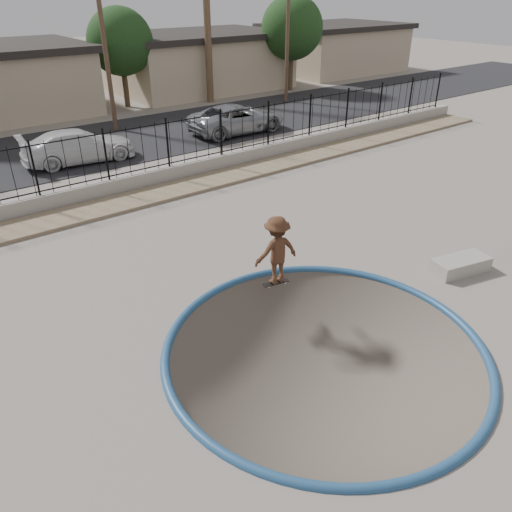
{
  "coord_description": "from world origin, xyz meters",
  "views": [
    {
      "loc": [
        -6.36,
        -6.83,
        6.96
      ],
      "look_at": [
        0.43,
        2.0,
        0.85
      ],
      "focal_mm": 35.0,
      "sensor_mm": 36.0,
      "label": 1
    }
  ],
  "objects": [
    {
      "name": "bowl_pit",
      "position": [
        0.0,
        -1.0,
        0.0
      ],
      "size": [
        6.84,
        6.84,
        1.8
      ],
      "primitive_type": null,
      "color": "#53493F",
      "rests_on": "ground"
    },
    {
      "name": "skater",
      "position": [
        0.84,
        1.67,
        0.92
      ],
      "size": [
        1.28,
        0.86,
        1.84
      ],
      "primitive_type": "imported",
      "rotation": [
        0.0,
        0.0,
        2.99
      ],
      "color": "brown",
      "rests_on": "ground"
    },
    {
      "name": "coping_ring",
      "position": [
        0.0,
        -1.0,
        0.0
      ],
      "size": [
        7.04,
        7.04,
        0.2
      ],
      "primitive_type": "torus",
      "color": "#254F7B",
      "rests_on": "ground"
    },
    {
      "name": "concrete_ledge",
      "position": [
        5.27,
        -0.87,
        0.2
      ],
      "size": [
        1.72,
        1.06,
        0.4
      ],
      "primitive_type": "cube",
      "rotation": [
        0.0,
        0.0,
        -0.24
      ],
      "color": "#A09A8E",
      "rests_on": "ground"
    },
    {
      "name": "utility_pole_right",
      "position": [
        16.0,
        19.0,
        4.7
      ],
      "size": [
        1.7,
        0.24,
        9.0
      ],
      "color": "#473323",
      "rests_on": "ground"
    },
    {
      "name": "ground",
      "position": [
        0.0,
        12.0,
        -1.1
      ],
      "size": [
        120.0,
        120.0,
        2.2
      ],
      "primitive_type": "cube",
      "color": "gray",
      "rests_on": "ground"
    },
    {
      "name": "street_tree_right",
      "position": [
        19.0,
        22.0,
        4.19
      ],
      "size": [
        4.32,
        4.32,
        6.36
      ],
      "color": "#473323",
      "rests_on": "ground"
    },
    {
      "name": "fence",
      "position": [
        0.0,
        10.3,
        1.5
      ],
      "size": [
        40.0,
        0.04,
        1.8
      ],
      "color": "black",
      "rests_on": "retaining_wall"
    },
    {
      "name": "retaining_wall",
      "position": [
        0.0,
        10.3,
        0.3
      ],
      "size": [
        42.0,
        0.45,
        0.6
      ],
      "primitive_type": "cube",
      "color": "gray",
      "rests_on": "ground"
    },
    {
      "name": "house_east",
      "position": [
        14.0,
        26.5,
        1.97
      ],
      "size": [
        12.6,
        8.6,
        3.9
      ],
      "color": "#C2AD8A",
      "rests_on": "ground"
    },
    {
      "name": "car_d",
      "position": [
        8.83,
        14.56,
        0.76
      ],
      "size": [
        5.24,
        2.53,
        1.44
      ],
      "primitive_type": "imported",
      "rotation": [
        0.0,
        0.0,
        1.54
      ],
      "color": "#92959A",
      "rests_on": "street"
    },
    {
      "name": "car_c",
      "position": [
        0.51,
        14.77,
        0.73
      ],
      "size": [
        4.95,
        2.38,
        1.39
      ],
      "primitive_type": "imported",
      "rotation": [
        0.0,
        0.0,
        1.48
      ],
      "color": "white",
      "rests_on": "street"
    },
    {
      "name": "street",
      "position": [
        0.0,
        17.0,
        0.02
      ],
      "size": [
        90.0,
        8.0,
        0.04
      ],
      "primitive_type": "cube",
      "color": "black",
      "rests_on": "ground"
    },
    {
      "name": "skateboard",
      "position": [
        0.84,
        1.67,
        0.05
      ],
      "size": [
        0.74,
        0.33,
        0.06
      ],
      "rotation": [
        0.0,
        0.0,
        -0.21
      ],
      "color": "black",
      "rests_on": "ground"
    },
    {
      "name": "utility_pole_mid",
      "position": [
        4.0,
        19.0,
        4.96
      ],
      "size": [
        1.7,
        0.24,
        9.5
      ],
      "color": "#473323",
      "rests_on": "ground"
    },
    {
      "name": "rock_strip",
      "position": [
        0.0,
        9.2,
        0.06
      ],
      "size": [
        42.0,
        1.6,
        0.11
      ],
      "primitive_type": "cube",
      "color": "#967F62",
      "rests_on": "ground"
    },
    {
      "name": "house_east_far",
      "position": [
        28.0,
        26.5,
        1.97
      ],
      "size": [
        11.6,
        8.6,
        3.9
      ],
      "color": "#C2AD8A",
      "rests_on": "ground"
    },
    {
      "name": "street_tree_mid",
      "position": [
        7.0,
        24.0,
        3.84
      ],
      "size": [
        3.96,
        3.96,
        5.83
      ],
      "color": "#473323",
      "rests_on": "ground"
    }
  ]
}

